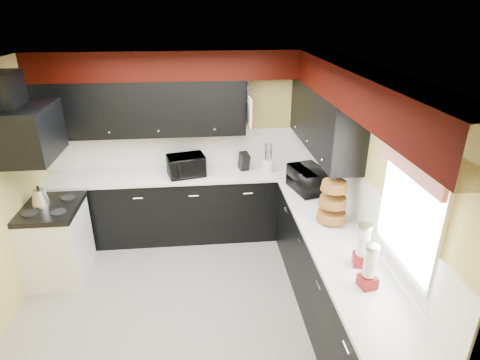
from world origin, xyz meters
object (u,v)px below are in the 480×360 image
at_px(toaster_oven, 186,166).
at_px(kettle, 40,197).
at_px(knife_block, 244,162).
at_px(microwave, 308,179).
at_px(utensil_crock, 268,166).

bearing_deg(toaster_oven, kettle, -171.51).
xyz_separation_m(toaster_oven, knife_block, (0.77, 0.11, -0.01)).
relative_size(toaster_oven, microwave, 0.92).
xyz_separation_m(knife_block, kettle, (-2.38, -0.75, -0.05)).
bearing_deg(microwave, kettle, 76.58).
bearing_deg(utensil_crock, toaster_oven, -178.64).
bearing_deg(kettle, microwave, 0.70).
distance_m(microwave, kettle, 3.08).
bearing_deg(knife_block, toaster_oven, 174.20).
bearing_deg(kettle, knife_block, 17.53).
height_order(utensil_crock, knife_block, knife_block).
relative_size(toaster_oven, knife_block, 1.92).
height_order(microwave, kettle, microwave).
relative_size(toaster_oven, kettle, 2.25).
xyz_separation_m(utensil_crock, kettle, (-2.70, -0.67, -0.01)).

